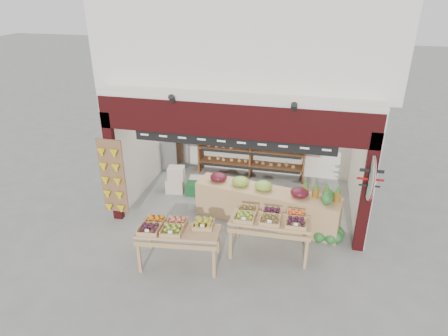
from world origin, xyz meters
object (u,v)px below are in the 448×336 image
cardboard_stack (184,183)px  refrigerator (172,142)px  mid_counter (266,205)px  display_table_left (174,228)px  watermelon_pile (329,232)px  back_shelving (252,137)px  display_table_right (271,218)px

cardboard_stack → refrigerator: bearing=120.8°
mid_counter → display_table_left: mid_counter is taller
cardboard_stack → display_table_left: display_table_left is taller
mid_counter → display_table_left: bearing=-130.4°
mid_counter → watermelon_pile: size_ratio=5.13×
mid_counter → back_shelving: bearing=107.5°
mid_counter → cardboard_stack: bearing=157.0°
display_table_right → watermelon_pile: bearing=31.9°
back_shelving → mid_counter: bearing=-72.5°
back_shelving → refrigerator: (-2.34, -0.08, -0.33)m
refrigerator → watermelon_pile: bearing=-12.0°
cardboard_stack → mid_counter: bearing=-23.0°
refrigerator → cardboard_stack: 1.64m
cardboard_stack → display_table_right: size_ratio=0.64×
back_shelving → mid_counter: back_shelving is taller
back_shelving → mid_counter: 2.60m
cardboard_stack → watermelon_pile: (3.76, -1.34, -0.10)m
refrigerator → cardboard_stack: bearing=-41.0°
display_table_right → cardboard_stack: bearing=140.5°
cardboard_stack → display_table_left: size_ratio=0.63×
cardboard_stack → mid_counter: mid_counter is taller
cardboard_stack → display_table_right: bearing=-39.5°
display_table_left → display_table_right: bearing=22.1°
refrigerator → back_shelving: bearing=20.4°
display_table_right → back_shelving: bearing=105.7°
refrigerator → mid_counter: bearing=-18.3°
display_table_left → display_table_right: display_table_right is taller
cardboard_stack → display_table_left: (0.74, -2.83, 0.51)m
back_shelving → watermelon_pile: back_shelving is taller
back_shelving → refrigerator: bearing=-177.9°
refrigerator → display_table_left: refrigerator is taller
cardboard_stack → watermelon_pile: size_ratio=1.59×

